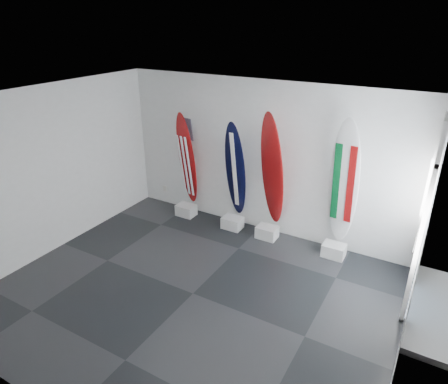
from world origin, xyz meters
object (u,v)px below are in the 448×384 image
Objects in this scene: surfboard_usa at (187,159)px; surfboard_swiss at (272,171)px; surfboard_navy at (235,170)px; surfboard_italy at (344,183)px.

surfboard_swiss reaches higher than surfboard_usa.
surfboard_swiss is at bearing 6.19° from surfboard_navy.
surfboard_usa is at bearing -173.81° from surfboard_navy.
surfboard_usa is at bearing -173.12° from surfboard_italy.
surfboard_usa is at bearing -162.80° from surfboard_swiss.
surfboard_italy is at bearing 10.69° from surfboard_usa.
surfboard_italy reaches higher than surfboard_usa.
surfboard_swiss is (1.94, 0.00, 0.12)m from surfboard_usa.
surfboard_swiss reaches higher than surfboard_navy.
surfboard_italy reaches higher than surfboard_navy.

